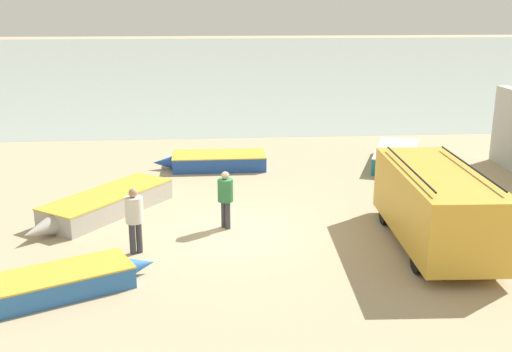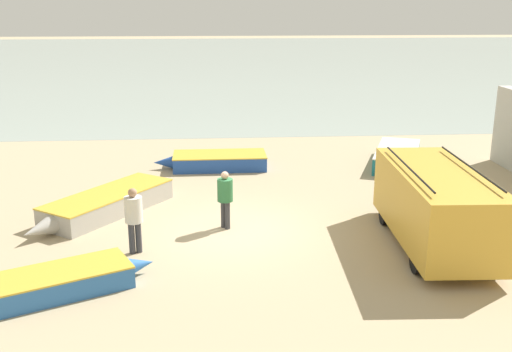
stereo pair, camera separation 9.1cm
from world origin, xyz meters
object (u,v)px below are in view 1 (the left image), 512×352
Objects in this scene: fisherman_1 at (225,195)px; fishing_rowboat_1 at (104,204)px; parked_van at (436,204)px; fishing_rowboat_0 at (216,161)px; fisherman_0 at (134,215)px; fishing_rowboat_3 at (66,281)px; fishing_rowboat_2 at (396,157)px.

fishing_rowboat_1 is at bearing -60.77° from fisherman_1.
parked_van is 1.25× the size of fishing_rowboat_0.
fisherman_1 reaches higher than fishing_rowboat_1.
fisherman_1 is at bearing 102.20° from fisherman_0.
fisherman_1 is (3.67, 3.64, 0.74)m from fishing_rowboat_3.
fishing_rowboat_0 is at bearing 45.00° from fishing_rowboat_3.
fishing_rowboat_2 is at bearing -176.99° from fisherman_1.
fisherman_0 is (1.29, -3.04, 0.73)m from fishing_rowboat_1.
fishing_rowboat_3 is 2.14× the size of fisherman_0.
parked_van is 1.46× the size of fishing_rowboat_3.
parked_van is at bearing 123.65° from fisherman_1.
fishing_rowboat_1 reaches higher than fishing_rowboat_0.
parked_van is 9.39m from fishing_rowboat_3.
parked_van reaches higher than fishing_rowboat_2.
parked_van is 8.15m from fishing_rowboat_2.
fishing_rowboat_1 is 1.31× the size of fishing_rowboat_3.
fisherman_1 is at bearing 91.21° from fishing_rowboat_0.
fishing_rowboat_3 is (-9.14, -1.96, -0.89)m from parked_van.
fisherman_0 is 2.85m from fisherman_1.
fishing_rowboat_3 is (-0.02, -5.09, -0.06)m from fishing_rowboat_1.
fishing_rowboat_1 is 2.91× the size of fisherman_1.
parked_van reaches higher than fishing_rowboat_3.
parked_van is 9.96m from fishing_rowboat_0.
fishing_rowboat_3 is at bearing 5.54° from fisherman_1.
fishing_rowboat_3 is 2.56m from fisherman_0.
fishing_rowboat_3 is at bearing -54.46° from fisherman_0.
fishing_rowboat_3 is 2.22× the size of fisherman_1.
fisherman_0 is 1.04× the size of fisherman_1.
fishing_rowboat_1 is 3.99m from fisherman_1.
fishing_rowboat_2 is at bearing 17.15° from fishing_rowboat_3.
fishing_rowboat_2 reaches higher than fishing_rowboat_0.
fisherman_0 is (-9.28, -7.89, 0.71)m from fishing_rowboat_2.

